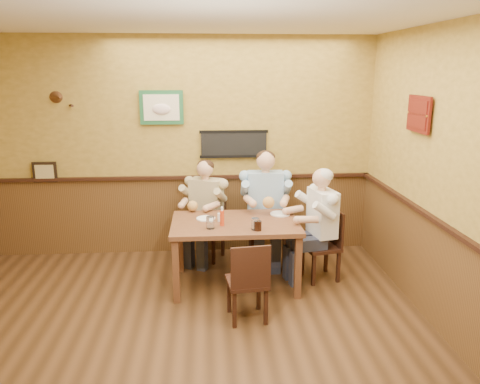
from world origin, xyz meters
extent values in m
plane|color=#372210|center=(0.00, 0.00, 0.00)|extent=(5.00, 5.00, 0.00)
cube|color=silver|center=(0.00, 0.00, 2.80)|extent=(5.00, 5.00, 0.02)
cube|color=gold|center=(0.00, 2.50, 1.40)|extent=(5.00, 0.02, 2.80)
cube|color=gold|center=(2.50, 0.00, 1.40)|extent=(0.02, 5.00, 2.80)
cube|color=brown|center=(0.00, 2.48, 0.50)|extent=(5.00, 0.02, 1.00)
cube|color=brown|center=(2.48, 0.00, 0.50)|extent=(0.02, 5.00, 1.00)
cube|color=black|center=(0.70, 2.46, 1.45)|extent=(0.88, 0.03, 0.34)
cube|color=#205D33|center=(-0.20, 2.46, 1.92)|extent=(0.54, 0.03, 0.42)
cube|color=black|center=(-1.70, 2.46, 1.12)|extent=(0.30, 0.03, 0.26)
cube|color=#601410|center=(2.46, 1.05, 1.95)|extent=(0.03, 0.48, 0.36)
cube|color=brown|center=(0.65, 1.42, 0.72)|extent=(1.40, 0.90, 0.05)
cube|color=brown|center=(0.01, 1.03, 0.35)|extent=(0.07, 0.07, 0.70)
cube|color=brown|center=(1.29, 1.03, 0.35)|extent=(0.07, 0.07, 0.70)
cube|color=brown|center=(0.01, 1.81, 0.35)|extent=(0.07, 0.07, 0.70)
cube|color=brown|center=(1.29, 1.81, 0.35)|extent=(0.07, 0.07, 0.70)
cylinder|color=silver|center=(0.38, 1.20, 0.82)|extent=(0.09, 0.09, 0.13)
cylinder|color=white|center=(0.85, 1.13, 0.81)|extent=(0.09, 0.09, 0.13)
cylinder|color=black|center=(0.87, 1.11, 0.80)|extent=(0.09, 0.09, 0.10)
cylinder|color=red|center=(0.50, 1.29, 0.84)|extent=(0.06, 0.06, 0.19)
cylinder|color=white|center=(0.48, 1.44, 0.80)|extent=(0.04, 0.04, 0.09)
cylinder|color=black|center=(0.50, 1.46, 0.79)|extent=(0.04, 0.04, 0.08)
cylinder|color=white|center=(0.33, 1.53, 0.76)|extent=(0.26, 0.26, 0.01)
cylinder|color=white|center=(1.19, 1.64, 0.76)|extent=(0.30, 0.30, 0.02)
camera|label=1|loc=(0.35, -3.49, 2.38)|focal=35.00mm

